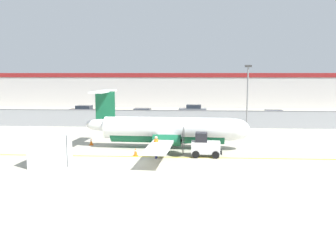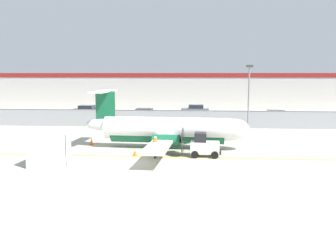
{
  "view_description": "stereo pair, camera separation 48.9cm",
  "coord_description": "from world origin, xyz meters",
  "px_view_note": "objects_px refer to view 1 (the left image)",
  "views": [
    {
      "loc": [
        3.12,
        -26.04,
        6.34
      ],
      "look_at": [
        0.97,
        6.4,
        1.8
      ],
      "focal_mm": 40.0,
      "sensor_mm": 36.0,
      "label": 1
    },
    {
      "loc": [
        3.6,
        -26.01,
        6.34
      ],
      "look_at": [
        0.97,
        6.4,
        1.8
      ],
      "focal_mm": 40.0,
      "sensor_mm": 36.0,
      "label": 2
    }
  ],
  "objects_px": {
    "baggage_tug": "(205,146)",
    "cargo_container": "(50,151)",
    "traffic_cone_far_left": "(91,142)",
    "commuter_airplane": "(170,130)",
    "traffic_cone_near_right": "(198,148)",
    "apron_light_pole": "(248,93)",
    "parked_car_2": "(193,110)",
    "traffic_cone_near_left": "(136,152)",
    "parked_car_3": "(273,116)",
    "ground_crew_worker": "(156,146)",
    "parked_car_1": "(142,114)",
    "parked_car_0": "(83,111)"
  },
  "relations": [
    {
      "from": "parked_car_0",
      "to": "parked_car_1",
      "type": "relative_size",
      "value": 1.01
    },
    {
      "from": "parked_car_1",
      "to": "baggage_tug",
      "type": "bearing_deg",
      "value": 113.4
    },
    {
      "from": "cargo_container",
      "to": "traffic_cone_far_left",
      "type": "bearing_deg",
      "value": 88.02
    },
    {
      "from": "traffic_cone_near_left",
      "to": "parked_car_0",
      "type": "distance_m",
      "value": 28.68
    },
    {
      "from": "traffic_cone_near_left",
      "to": "parked_car_3",
      "type": "relative_size",
      "value": 0.15
    },
    {
      "from": "traffic_cone_near_left",
      "to": "apron_light_pole",
      "type": "bearing_deg",
      "value": 49.69
    },
    {
      "from": "traffic_cone_far_left",
      "to": "commuter_airplane",
      "type": "bearing_deg",
      "value": -8.57
    },
    {
      "from": "cargo_container",
      "to": "traffic_cone_near_right",
      "type": "distance_m",
      "value": 11.63
    },
    {
      "from": "parked_car_3",
      "to": "apron_light_pole",
      "type": "bearing_deg",
      "value": 65.95
    },
    {
      "from": "commuter_airplane",
      "to": "parked_car_3",
      "type": "height_order",
      "value": "commuter_airplane"
    },
    {
      "from": "parked_car_1",
      "to": "parked_car_2",
      "type": "bearing_deg",
      "value": -133.31
    },
    {
      "from": "commuter_airplane",
      "to": "parked_car_3",
      "type": "xyz_separation_m",
      "value": [
        12.34,
        17.86,
        -0.71
      ]
    },
    {
      "from": "commuter_airplane",
      "to": "parked_car_1",
      "type": "height_order",
      "value": "commuter_airplane"
    },
    {
      "from": "commuter_airplane",
      "to": "traffic_cone_near_right",
      "type": "xyz_separation_m",
      "value": [
        2.4,
        -1.42,
        -1.29
      ]
    },
    {
      "from": "parked_car_2",
      "to": "commuter_airplane",
      "type": "bearing_deg",
      "value": 87.76
    },
    {
      "from": "parked_car_1",
      "to": "parked_car_3",
      "type": "bearing_deg",
      "value": 179.93
    },
    {
      "from": "parked_car_1",
      "to": "commuter_airplane",
      "type": "bearing_deg",
      "value": 108.47
    },
    {
      "from": "parked_car_0",
      "to": "parked_car_2",
      "type": "xyz_separation_m",
      "value": [
        16.28,
        2.5,
        0.0
      ]
    },
    {
      "from": "parked_car_2",
      "to": "traffic_cone_near_right",
      "type": "bearing_deg",
      "value": 93.1
    },
    {
      "from": "traffic_cone_near_left",
      "to": "parked_car_2",
      "type": "xyz_separation_m",
      "value": [
        4.46,
        28.62,
        0.58
      ]
    },
    {
      "from": "traffic_cone_near_right",
      "to": "traffic_cone_far_left",
      "type": "bearing_deg",
      "value": 165.35
    },
    {
      "from": "cargo_container",
      "to": "apron_light_pole",
      "type": "bearing_deg",
      "value": 48.37
    },
    {
      "from": "baggage_tug",
      "to": "cargo_container",
      "type": "xyz_separation_m",
      "value": [
        -10.74,
        -3.83,
        0.24
      ]
    },
    {
      "from": "cargo_container",
      "to": "apron_light_pole",
      "type": "distance_m",
      "value": 22.41
    },
    {
      "from": "traffic_cone_near_left",
      "to": "apron_light_pole",
      "type": "xyz_separation_m",
      "value": [
        10.23,
        12.06,
        3.99
      ]
    },
    {
      "from": "parked_car_2",
      "to": "traffic_cone_far_left",
      "type": "bearing_deg",
      "value": 71.67
    },
    {
      "from": "cargo_container",
      "to": "traffic_cone_far_left",
      "type": "relative_size",
      "value": 3.91
    },
    {
      "from": "traffic_cone_near_right",
      "to": "apron_light_pole",
      "type": "bearing_deg",
      "value": 62.86
    },
    {
      "from": "cargo_container",
      "to": "apron_light_pole",
      "type": "height_order",
      "value": "apron_light_pole"
    },
    {
      "from": "traffic_cone_far_left",
      "to": "cargo_container",
      "type": "bearing_deg",
      "value": -94.95
    },
    {
      "from": "commuter_airplane",
      "to": "traffic_cone_near_right",
      "type": "bearing_deg",
      "value": -27.36
    },
    {
      "from": "ground_crew_worker",
      "to": "parked_car_1",
      "type": "bearing_deg",
      "value": -73.99
    },
    {
      "from": "baggage_tug",
      "to": "ground_crew_worker",
      "type": "height_order",
      "value": "baggage_tug"
    },
    {
      "from": "commuter_airplane",
      "to": "cargo_container",
      "type": "height_order",
      "value": "commuter_airplane"
    },
    {
      "from": "commuter_airplane",
      "to": "apron_light_pole",
      "type": "bearing_deg",
      "value": 52.47
    },
    {
      "from": "parked_car_0",
      "to": "baggage_tug",
      "type": "bearing_deg",
      "value": 128.62
    },
    {
      "from": "parked_car_1",
      "to": "cargo_container",
      "type": "bearing_deg",
      "value": 87.36
    },
    {
      "from": "traffic_cone_far_left",
      "to": "baggage_tug",
      "type": "bearing_deg",
      "value": -22.2
    },
    {
      "from": "commuter_airplane",
      "to": "parked_car_1",
      "type": "relative_size",
      "value": 3.74
    },
    {
      "from": "baggage_tug",
      "to": "traffic_cone_far_left",
      "type": "height_order",
      "value": "baggage_tug"
    },
    {
      "from": "baggage_tug",
      "to": "parked_car_0",
      "type": "relative_size",
      "value": 0.55
    },
    {
      "from": "parked_car_3",
      "to": "apron_light_pole",
      "type": "distance_m",
      "value": 10.6
    },
    {
      "from": "ground_crew_worker",
      "to": "traffic_cone_near_right",
      "type": "height_order",
      "value": "ground_crew_worker"
    },
    {
      "from": "commuter_airplane",
      "to": "parked_car_3",
      "type": "relative_size",
      "value": 3.74
    },
    {
      "from": "baggage_tug",
      "to": "traffic_cone_far_left",
      "type": "bearing_deg",
      "value": 159.65
    },
    {
      "from": "parked_car_0",
      "to": "apron_light_pole",
      "type": "relative_size",
      "value": 0.6
    },
    {
      "from": "baggage_tug",
      "to": "apron_light_pole",
      "type": "relative_size",
      "value": 0.33
    },
    {
      "from": "parked_car_2",
      "to": "traffic_cone_near_left",
      "type": "bearing_deg",
      "value": 83.28
    },
    {
      "from": "traffic_cone_near_left",
      "to": "parked_car_3",
      "type": "distance_m",
      "value": 25.7
    },
    {
      "from": "cargo_container",
      "to": "traffic_cone_far_left",
      "type": "height_order",
      "value": "cargo_container"
    }
  ]
}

